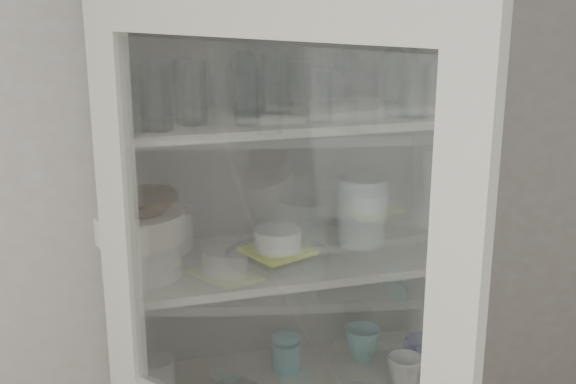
{
  "coord_description": "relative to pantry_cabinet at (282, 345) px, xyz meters",
  "views": [
    {
      "loc": [
        -0.34,
        -0.57,
        1.99
      ],
      "look_at": [
        0.2,
        1.27,
        1.44
      ],
      "focal_mm": 45.0,
      "sensor_mm": 36.0,
      "label": 1
    }
  ],
  "objects": [
    {
      "name": "wall_back",
      "position": [
        -0.2,
        0.16,
        0.36
      ],
      "size": [
        3.6,
        0.02,
        2.6
      ],
      "primitive_type": "cube",
      "color": "#B7AEA3",
      "rests_on": "ground"
    },
    {
      "name": "pantry_cabinet",
      "position": [
        0.0,
        0.0,
        0.0
      ],
      "size": [
        1.0,
        0.45,
        2.1
      ],
      "color": "beige",
      "rests_on": "floor"
    },
    {
      "name": "tumbler_0",
      "position": [
        -0.41,
        -0.2,
        0.78
      ],
      "size": [
        0.07,
        0.07,
        0.13
      ],
      "primitive_type": "cylinder",
      "rotation": [
        0.0,
        0.0,
        0.21
      ],
      "color": "silver",
      "rests_on": "shelf_glass"
    },
    {
      "name": "tumbler_1",
      "position": [
        -0.36,
        -0.2,
        0.8
      ],
      "size": [
        0.1,
        0.1,
        0.15
      ],
      "primitive_type": "cylinder",
      "rotation": [
        0.0,
        0.0,
        -0.42
      ],
      "color": "silver",
      "rests_on": "shelf_glass"
    },
    {
      "name": "tumbler_2",
      "position": [
        -0.14,
        -0.19,
        0.78
      ],
      "size": [
        0.08,
        0.08,
        0.13
      ],
      "primitive_type": "cylinder",
      "rotation": [
        0.0,
        0.0,
        -0.22
      ],
      "color": "silver",
      "rests_on": "shelf_glass"
    },
    {
      "name": "tumbler_3",
      "position": [
        0.04,
        -0.21,
        0.78
      ],
      "size": [
        0.07,
        0.07,
        0.13
      ],
      "primitive_type": "cylinder",
      "rotation": [
        0.0,
        0.0,
        0.18
      ],
      "color": "silver",
      "rests_on": "shelf_glass"
    },
    {
      "name": "tumbler_4",
      "position": [
        0.26,
        -0.19,
        0.79
      ],
      "size": [
        0.08,
        0.08,
        0.14
      ],
      "primitive_type": "cylinder",
      "rotation": [
        0.0,
        0.0,
        -0.22
      ],
      "color": "silver",
      "rests_on": "shelf_glass"
    },
    {
      "name": "tumbler_5",
      "position": [
        0.29,
        -0.22,
        0.79
      ],
      "size": [
        0.08,
        0.08,
        0.14
      ],
      "primitive_type": "cylinder",
      "rotation": [
        0.0,
        0.0,
        0.21
      ],
      "color": "silver",
      "rests_on": "shelf_glass"
    },
    {
      "name": "tumbler_6",
      "position": [
        0.31,
        -0.21,
        0.79
      ],
      "size": [
        0.08,
        0.08,
        0.14
      ],
      "primitive_type": "cylinder",
      "rotation": [
        0.0,
        0.0,
        0.2
      ],
      "color": "silver",
      "rests_on": "shelf_glass"
    },
    {
      "name": "tumbler_7",
      "position": [
        -0.41,
        -0.07,
        0.79
      ],
      "size": [
        0.08,
        0.08,
        0.14
      ],
      "primitive_type": "cylinder",
      "rotation": [
        0.0,
        0.0,
        0.13
      ],
      "color": "silver",
      "rests_on": "shelf_glass"
    },
    {
      "name": "tumbler_8",
      "position": [
        -0.34,
        -0.09,
        0.8
      ],
      "size": [
        0.09,
        0.09,
        0.15
      ],
      "primitive_type": "cylinder",
      "rotation": [
        0.0,
        0.0,
        -0.19
      ],
      "color": "silver",
      "rests_on": "shelf_glass"
    },
    {
      "name": "tumbler_9",
      "position": [
        -0.03,
        -0.05,
        0.8
      ],
      "size": [
        0.1,
        0.1,
        0.16
      ],
      "primitive_type": "cylinder",
      "rotation": [
        0.0,
        0.0,
        -0.3
      ],
      "color": "silver",
      "rests_on": "shelf_glass"
    },
    {
      "name": "tumbler_10",
      "position": [
        -0.12,
        -0.08,
        0.79
      ],
      "size": [
        0.08,
        0.08,
        0.13
      ],
      "primitive_type": "cylinder",
      "rotation": [
        0.0,
        0.0,
        -0.23
      ],
      "color": "silver",
      "rests_on": "shelf_glass"
    },
    {
      "name": "tumbler_11",
      "position": [
        0.03,
        -0.09,
        0.79
      ],
      "size": [
        0.08,
        0.08,
        0.14
      ],
      "primitive_type": "cylinder",
      "rotation": [
        0.0,
        0.0,
        0.1
      ],
      "color": "silver",
      "rests_on": "shelf_glass"
    },
    {
      "name": "goblet_0",
      "position": [
        -0.41,
        0.06,
        0.8
      ],
      "size": [
        0.07,
        0.07,
        0.15
      ],
      "primitive_type": null,
      "color": "silver",
      "rests_on": "shelf_glass"
    },
    {
      "name": "goblet_1",
      "position": [
        -0.1,
        0.01,
        0.81
      ],
      "size": [
        0.08,
        0.08,
        0.18
      ],
      "primitive_type": null,
      "color": "silver",
      "rests_on": "shelf_glass"
    },
    {
      "name": "goblet_2",
      "position": [
        0.22,
        0.06,
        0.8
      ],
      "size": [
        0.07,
        0.07,
        0.16
      ],
      "primitive_type": null,
      "color": "silver",
      "rests_on": "shelf_glass"
    },
    {
      "name": "goblet_3",
      "position": [
        0.34,
        0.01,
        0.81
      ],
      "size": [
        0.08,
        0.08,
        0.18
      ],
      "primitive_type": null,
      "color": "silver",
      "rests_on": "shelf_glass"
    },
    {
      "name": "plate_stack_front",
      "position": [
        -0.41,
        -0.11,
        0.37
      ],
      "size": [
        0.21,
        0.21,
        0.1
      ],
      "primitive_type": "cylinder",
      "color": "white",
      "rests_on": "shelf_plates"
    },
    {
      "name": "plate_stack_back",
      "position": [
        -0.35,
        0.08,
        0.38
      ],
      "size": [
        0.21,
        0.21,
        0.11
      ],
      "primitive_type": "cylinder",
      "color": "white",
      "rests_on": "shelf_plates"
    },
    {
      "name": "cream_bowl",
      "position": [
        -0.41,
        -0.11,
        0.45
      ],
      "size": [
        0.3,
        0.3,
        0.07
      ],
      "primitive_type": "cylinder",
      "rotation": [
        0.0,
        0.0,
        -0.37
      ],
      "color": "white",
      "rests_on": "plate_stack_front"
    },
    {
      "name": "terracotta_bowl",
      "position": [
        -0.41,
        -0.11,
        0.52
      ],
      "size": [
        0.2,
        0.2,
        0.05
      ],
      "primitive_type": "imported",
      "rotation": [
        0.0,
        0.0,
        0.02
      ],
      "color": "#41220C",
      "rests_on": "cream_bowl"
    },
    {
      "name": "glass_platter",
      "position": [
        -0.04,
        -0.1,
        0.33
      ],
      "size": [
        0.37,
        0.37,
        0.02
      ],
      "primitive_type": "cylinder",
      "rotation": [
        0.0,
        0.0,
        0.32
      ],
      "color": "silver",
      "rests_on": "shelf_plates"
    },
    {
      "name": "yellow_trivet",
      "position": [
        -0.04,
        -0.1,
        0.34
      ],
      "size": [
        0.21,
        0.21,
        0.01
      ],
      "primitive_type": "cube",
      "rotation": [
        0.0,
        0.0,
        0.38
      ],
      "color": "yellow",
      "rests_on": "glass_platter"
    },
    {
      "name": "white_ramekin",
      "position": [
        -0.04,
        -0.1,
        0.38
      ],
      "size": [
        0.14,
        0.14,
        0.06
      ],
      "primitive_type": "cylinder",
      "rotation": [
        0.0,
        0.0,
        -0.08
      ],
      "color": "white",
      "rests_on": "yellow_trivet"
    },
    {
      "name": "grey_bowl_stack",
      "position": [
        0.23,
        -0.05,
        0.42
      ],
      "size": [
        0.14,
        0.14,
        0.2
      ],
      "primitive_type": "cylinder",
      "color": "#A6B8B7",
      "rests_on": "shelf_plates"
    },
    {
      "name": "mug_blue",
      "position": [
        0.41,
        -0.14,
        -0.03
      ],
      "size": [
        0.16,
        0.16,
        0.1
      ],
      "primitive_type": "imported",
      "rotation": [
        0.0,
        0.0,
        -0.22
      ],
      "color": "navy",
      "rests_on": "shelf_mugs"
    },
    {
      "name": "mug_teal",
      "position": [
        0.26,
        -0.01,
        -0.03
      ],
      "size": [
        0.13,
        0.13,
        0.1
      ],
      "primitive_type": "imported",
      "rotation": [
        0.0,
        0.0,
        -0.12
      ],
      "color": "teal",
      "rests_on": "shelf_mugs"
    },
    {
      "name": "mug_white",
      "position": [
        0.31,
        -0.2,
        -0.03
      ],
      "size": [
        0.13,
        0.13,
        0.1
      ],
      "primitive_type": "imported",
      "rotation": [
        0.0,
        0.0,
        0.36
      ],
      "color": "white",
      "rests_on": "shelf_mugs"
    },
    {
      "name": "teal_jar",
      "position": [
        0.01,
        -0.01,
        -0.02
      ],
      "size": [
        0.09,
        0.09,
        0.11
      ],
      "color": "teal",
      "rests_on": "shelf_mugs"
    },
    {
      "name": "white_canister",
      "position": [
        -0.38,
        -0.05,
        -0.02
      ],
      "size": [
        0.12,
        0.12,
        0.12
      ],
      "primitive_type": "cylinder",
      "rotation": [
        0.0,
        0.0,
        -0.31
      ],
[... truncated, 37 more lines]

